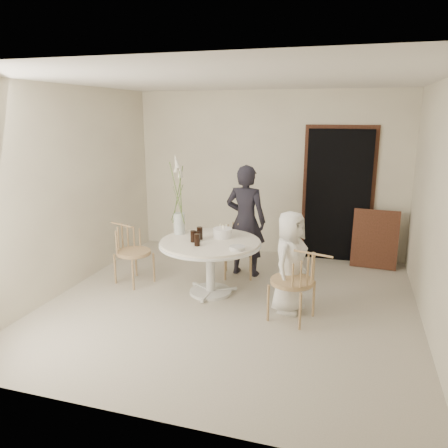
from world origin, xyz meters
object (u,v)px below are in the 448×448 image
(table, at_px, (210,249))
(chair_far, at_px, (238,240))
(flower_vase, at_px, (179,206))
(girl, at_px, (246,221))
(birthday_cake, at_px, (223,233))
(chair_right, at_px, (302,276))
(chair_left, at_px, (128,245))
(boy, at_px, (290,262))

(table, bearing_deg, chair_far, 79.52)
(flower_vase, bearing_deg, table, -21.42)
(girl, xyz_separation_m, birthday_cake, (-0.16, -0.64, -0.02))
(chair_right, distance_m, flower_vase, 1.97)
(chair_left, bearing_deg, girl, -42.30)
(table, xyz_separation_m, boy, (1.07, -0.22, 0.00))
(table, height_order, chair_right, chair_right)
(chair_left, bearing_deg, table, -72.50)
(chair_far, height_order, chair_left, chair_left)
(birthday_cake, bearing_deg, girl, 76.23)
(chair_far, bearing_deg, chair_left, -166.17)
(chair_right, distance_m, birthday_cake, 1.34)
(chair_right, relative_size, chair_left, 1.03)
(girl, relative_size, birthday_cake, 6.38)
(table, bearing_deg, boy, -11.67)
(table, bearing_deg, birthday_cake, 61.20)
(chair_far, bearing_deg, girl, -15.83)
(table, height_order, chair_far, chair_far)
(table, distance_m, chair_right, 1.34)
(table, relative_size, girl, 0.82)
(flower_vase, bearing_deg, chair_right, -20.93)
(chair_far, bearing_deg, table, -114.81)
(table, height_order, chair_left, chair_left)
(chair_far, distance_m, flower_vase, 1.10)
(boy, height_order, birthday_cake, boy)
(table, xyz_separation_m, chair_left, (-1.25, 0.08, -0.08))
(boy, bearing_deg, flower_vase, 90.29)
(birthday_cake, bearing_deg, table, -118.80)
(chair_left, relative_size, flower_vase, 0.76)
(table, xyz_separation_m, birthday_cake, (0.11, 0.20, 0.18))
(table, relative_size, chair_far, 1.67)
(chair_left, height_order, girl, girl)
(chair_left, distance_m, birthday_cake, 1.39)
(girl, xyz_separation_m, boy, (0.81, -1.06, -0.20))
(chair_far, relative_size, girl, 0.49)
(boy, bearing_deg, chair_left, 97.72)
(chair_right, distance_m, chair_left, 2.56)
(girl, distance_m, birthday_cake, 0.66)
(table, xyz_separation_m, chair_far, (0.16, 0.84, -0.10))
(chair_right, bearing_deg, birthday_cake, -104.10)
(birthday_cake, bearing_deg, chair_far, 85.76)
(table, height_order, flower_vase, flower_vase)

